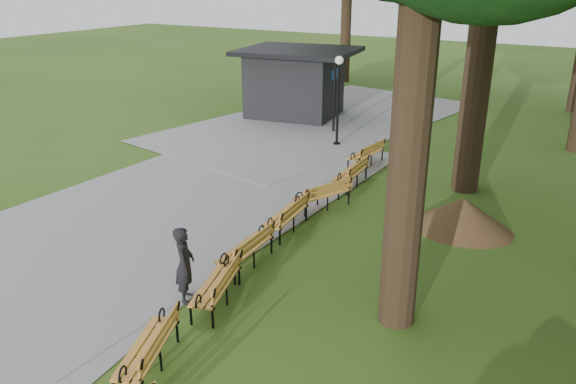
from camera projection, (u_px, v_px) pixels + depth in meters
The scene contains 13 objects.
ground at pixel (219, 282), 12.41m from camera, with size 100.00×100.00×0.00m, color #325719.
path at pixel (173, 201), 16.71m from camera, with size 12.00×38.00×0.06m, color gray.
person at pixel (185, 265), 11.45m from camera, with size 0.60×0.39×1.64m, color black.
kiosk at pixel (295, 82), 26.32m from camera, with size 5.04×4.38×3.15m, color black, non-canonical shape.
lamp_post at pixel (339, 83), 21.40m from camera, with size 0.32×0.32×3.45m.
dirt_mound at pixel (462, 214), 14.85m from camera, with size 2.27×2.27×0.86m, color #47301C.
bench_1 at pixel (147, 348), 9.52m from camera, with size 1.90×0.64×0.88m, color orange, non-canonical shape.
bench_2 at pixel (216, 285), 11.44m from camera, with size 1.90×0.64×0.88m, color orange, non-canonical shape.
bench_3 at pixel (246, 249), 12.95m from camera, with size 1.90×0.64×0.88m, color orange, non-canonical shape.
bench_4 at pixel (286, 215), 14.74m from camera, with size 1.90×0.64×0.88m, color orange, non-canonical shape.
bench_5 at pixel (323, 194), 16.14m from camera, with size 1.90×0.64×0.88m, color orange, non-canonical shape.
bench_6 at pixel (351, 173), 17.85m from camera, with size 1.90×0.64×0.88m, color orange, non-canonical shape.
bench_7 at pixel (366, 154), 19.73m from camera, with size 1.90×0.64×0.88m, color orange, non-canonical shape.
Camera 1 is at (6.86, -8.54, 6.32)m, focal length 35.36 mm.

